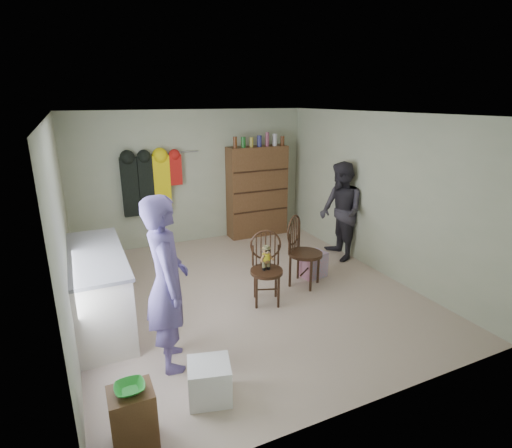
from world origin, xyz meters
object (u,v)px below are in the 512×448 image
chair_front (266,264)px  chair_far (301,248)px  dresser (257,191)px  counter (99,289)px

chair_front → chair_far: bearing=41.0°
chair_far → dresser: (0.39, 2.38, 0.34)m
chair_front → dresser: dresser is taller
chair_front → dresser: size_ratio=0.48×
chair_front → dresser: 2.88m
counter → dresser: size_ratio=0.90×
counter → chair_far: 2.81m
counter → chair_far: chair_far is taller
dresser → chair_front: bearing=-112.6°
counter → chair_front: chair_front is taller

